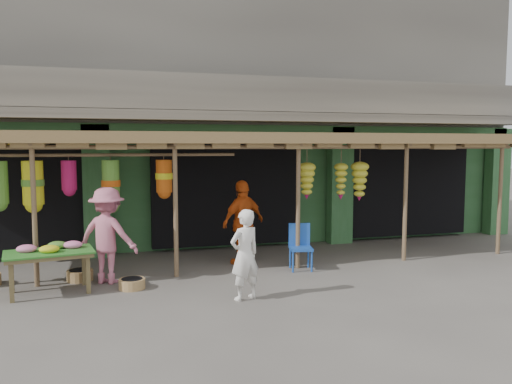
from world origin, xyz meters
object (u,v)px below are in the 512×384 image
object	(u,v)px
blue_chair	(300,244)
flower_table	(50,253)
person_front	(245,255)
person_shopper	(108,235)
person_vendor	(243,222)

from	to	relation	value
blue_chair	flower_table	bearing A→B (deg)	-163.86
person_front	person_shopper	bearing A→B (deg)	-58.57
blue_chair	person_front	xyz separation A→B (m)	(-1.60, -1.66, 0.23)
blue_chair	person_vendor	distance (m)	1.31
blue_chair	person_front	size ratio (longest dim) A/B	0.62
flower_table	person_front	world-z (taller)	person_front
blue_chair	person_vendor	xyz separation A→B (m)	(-1.02, 0.73, 0.38)
person_front	person_shopper	xyz separation A→B (m)	(-2.17, 1.67, 0.14)
person_front	blue_chair	bearing A→B (deg)	-155.08
flower_table	person_front	size ratio (longest dim) A/B	1.03
flower_table	blue_chair	world-z (taller)	blue_chair
blue_chair	person_shopper	size ratio (longest dim) A/B	0.53
flower_table	person_front	xyz separation A→B (m)	(3.12, -1.27, 0.06)
blue_chair	person_vendor	size ratio (longest dim) A/B	0.52
blue_chair	person_vendor	world-z (taller)	person_vendor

